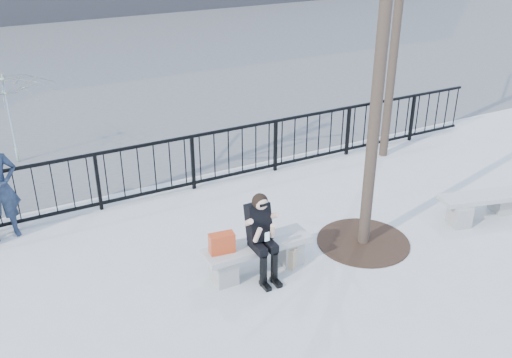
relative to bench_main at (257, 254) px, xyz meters
name	(u,v)px	position (x,y,z in m)	size (l,w,h in m)	color
ground	(257,271)	(0.00, 0.00, -0.30)	(120.00, 120.00, 0.00)	#A1A29C
street_surface	(63,57)	(0.00, 15.00, -0.30)	(60.00, 23.00, 0.01)	#474747
railing	(183,164)	(0.00, 3.00, 0.25)	(14.00, 0.06, 1.10)	black
tree_grate	(363,242)	(1.90, -0.10, -0.29)	(1.50, 1.50, 0.02)	black
bench_main	(257,254)	(0.00, 0.00, 0.00)	(1.65, 0.46, 0.49)	slate
bench_second	(482,204)	(4.21, -0.40, -0.02)	(1.53, 0.43, 0.45)	slate
seated_woman	(262,237)	(0.00, -0.16, 0.37)	(0.50, 0.64, 1.34)	black
handbag	(222,243)	(-0.56, 0.02, 0.34)	(0.36, 0.17, 0.30)	#B03715
shopping_bag	(295,255)	(0.59, -0.11, -0.13)	(0.36, 0.13, 0.34)	#C4BA8B
vendor_umbrella	(11,120)	(-2.65, 5.87, 0.67)	(2.11, 2.15, 1.94)	yellow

